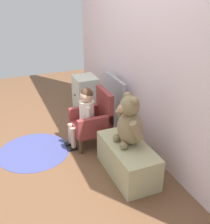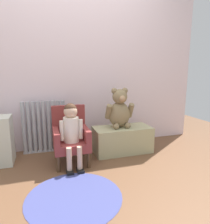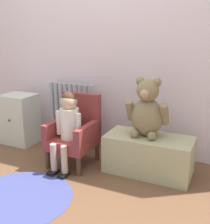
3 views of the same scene
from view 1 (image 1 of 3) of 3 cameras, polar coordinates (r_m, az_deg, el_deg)
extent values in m
plane|color=brown|center=(3.24, -11.30, -8.71)|extent=(6.00, 6.00, 0.00)
cube|color=silver|center=(3.12, 7.27, 14.36)|extent=(3.80, 0.05, 2.40)
cylinder|color=#A7A9AF|center=(3.84, 0.50, 3.40)|extent=(0.05, 0.05, 0.66)
cylinder|color=#A7A9AF|center=(3.78, 0.87, 3.07)|extent=(0.05, 0.05, 0.66)
cylinder|color=#A7A9AF|center=(3.73, 1.24, 2.74)|extent=(0.05, 0.05, 0.66)
cylinder|color=#A7A9AF|center=(3.68, 1.63, 2.39)|extent=(0.05, 0.05, 0.66)
cylinder|color=#A7A9AF|center=(3.63, 2.03, 2.04)|extent=(0.05, 0.05, 0.66)
cylinder|color=#A7A9AF|center=(3.58, 2.44, 1.67)|extent=(0.05, 0.05, 0.66)
cylinder|color=#A7A9AF|center=(3.53, 2.86, 1.29)|extent=(0.05, 0.05, 0.66)
cylinder|color=#A7A9AF|center=(3.47, 3.29, 0.90)|extent=(0.05, 0.05, 0.66)
cylinder|color=#A7A9AF|center=(3.42, 3.74, 0.50)|extent=(0.05, 0.05, 0.66)
cube|color=#A7A9AF|center=(3.78, 1.95, -2.69)|extent=(0.56, 0.05, 0.02)
cube|color=beige|center=(4.04, -3.96, 3.42)|extent=(0.36, 0.30, 0.55)
sphere|color=#4C3823|center=(3.99, -6.17, 3.44)|extent=(0.02, 0.02, 0.02)
cube|color=maroon|center=(3.30, -2.96, -2.95)|extent=(0.39, 0.42, 0.10)
cube|color=maroon|center=(3.25, -0.09, 1.33)|extent=(0.39, 0.06, 0.38)
cube|color=maroon|center=(3.38, -3.96, 0.08)|extent=(0.06, 0.42, 0.14)
cube|color=maroon|center=(3.10, -1.96, -2.35)|extent=(0.06, 0.42, 0.14)
cylinder|color=#4C331E|center=(3.45, -6.60, -4.27)|extent=(0.04, 0.04, 0.17)
cylinder|color=#4C331E|center=(3.18, -4.90, -7.00)|extent=(0.04, 0.04, 0.17)
cylinder|color=#4C331E|center=(3.55, -1.12, -3.22)|extent=(0.04, 0.04, 0.17)
cylinder|color=#4C331E|center=(3.29, 0.98, -5.76)|extent=(0.04, 0.04, 0.17)
cylinder|color=white|center=(3.20, -3.71, -0.08)|extent=(0.17, 0.17, 0.28)
sphere|color=#D8AD8E|center=(3.11, -3.81, 3.30)|extent=(0.15, 0.15, 0.15)
sphere|color=#472D1E|center=(3.11, -3.73, 3.63)|extent=(0.14, 0.14, 0.14)
cylinder|color=#D8AD8E|center=(3.32, -7.00, -4.34)|extent=(0.06, 0.06, 0.24)
cube|color=black|center=(3.38, -7.20, -6.42)|extent=(0.07, 0.11, 0.03)
cylinder|color=#D8AD8E|center=(3.23, -6.45, -5.24)|extent=(0.06, 0.06, 0.24)
cube|color=black|center=(3.29, -6.67, -7.36)|extent=(0.07, 0.11, 0.03)
cylinder|color=white|center=(3.28, -4.64, 0.59)|extent=(0.04, 0.04, 0.22)
cylinder|color=white|center=(3.10, -3.42, -0.92)|extent=(0.04, 0.04, 0.22)
cube|color=tan|center=(2.83, 4.58, -9.59)|extent=(0.75, 0.36, 0.33)
ellipsoid|color=#87724F|center=(2.70, 5.10, -3.26)|extent=(0.28, 0.24, 0.33)
sphere|color=#87724F|center=(2.59, 5.05, 1.29)|extent=(0.19, 0.19, 0.19)
sphere|color=tan|center=(2.56, 3.33, 0.70)|extent=(0.08, 0.08, 0.08)
sphere|color=#87724F|center=(2.62, 4.64, 3.35)|extent=(0.08, 0.08, 0.08)
sphere|color=#87724F|center=(2.51, 6.11, 2.20)|extent=(0.08, 0.08, 0.08)
cylinder|color=#87724F|center=(2.79, 3.49, -1.05)|extent=(0.07, 0.14, 0.20)
cylinder|color=#87724F|center=(2.55, 6.43, -3.83)|extent=(0.07, 0.14, 0.20)
sphere|color=#87724F|center=(2.78, 2.38, -5.25)|extent=(0.08, 0.08, 0.08)
sphere|color=#87724F|center=(2.66, 3.77, -6.81)|extent=(0.08, 0.08, 0.08)
cylinder|color=#3F4481|center=(3.34, -14.24, -7.74)|extent=(0.81, 0.81, 0.01)
camera|label=2|loc=(3.34, -43.70, 5.29)|focal=32.00mm
camera|label=3|loc=(1.92, -56.29, -4.68)|focal=45.00mm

